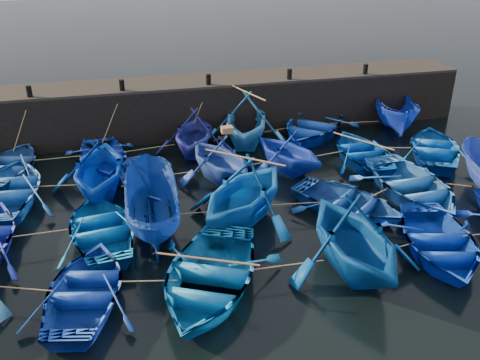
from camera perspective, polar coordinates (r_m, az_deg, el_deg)
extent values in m
plane|color=black|center=(18.18, 2.36, -6.39)|extent=(120.00, 120.00, 0.00)
cube|color=black|center=(26.92, -3.65, 7.86)|extent=(26.00, 2.50, 2.50)
cube|color=black|center=(26.53, -3.73, 10.54)|extent=(26.00, 2.50, 0.12)
cylinder|color=black|center=(25.51, -21.57, 8.80)|extent=(0.24, 0.24, 0.50)
cylinder|color=black|center=(25.23, -12.49, 9.85)|extent=(0.24, 0.24, 0.50)
cylinder|color=black|center=(25.59, -3.39, 10.67)|extent=(0.24, 0.24, 0.50)
cylinder|color=black|center=(26.55, 5.30, 11.19)|extent=(0.24, 0.24, 0.50)
cylinder|color=black|center=(28.05, 13.24, 11.45)|extent=(0.24, 0.24, 0.50)
imported|color=navy|center=(24.33, -23.34, 1.51)|extent=(4.16, 5.05, 0.91)
imported|color=#1637C6|center=(23.92, -14.44, 2.49)|extent=(3.55, 4.65, 0.90)
imported|color=navy|center=(24.18, -4.95, 5.12)|extent=(4.52, 4.89, 2.13)
imported|color=blue|center=(25.06, 0.64, 6.53)|extent=(5.41, 5.86, 2.55)
imported|color=#0F3DA5|center=(26.61, 7.78, 5.84)|extent=(6.33, 6.51, 1.10)
imported|color=#0E2BA9|center=(28.02, 16.27, 6.92)|extent=(3.10, 5.16, 1.87)
imported|color=#134990|center=(21.99, -23.48, -0.91)|extent=(4.11, 5.49, 1.09)
imported|color=#002C9C|center=(21.06, -14.74, 1.38)|extent=(4.54, 5.10, 2.44)
imported|color=blue|center=(21.45, -9.97, 0.07)|extent=(3.83, 4.82, 0.90)
imported|color=navy|center=(21.59, -2.13, 2.42)|extent=(4.66, 4.97, 2.09)
imported|color=#0C299C|center=(22.50, 5.20, 3.18)|extent=(4.58, 4.80, 1.96)
imported|color=#00368F|center=(24.24, 12.87, 3.02)|extent=(3.27, 4.48, 0.91)
imported|color=#0A4CA9|center=(25.48, 20.06, 3.27)|extent=(4.98, 5.60, 0.96)
imported|color=#0756A4|center=(18.53, -14.52, -4.92)|extent=(3.80, 4.91, 0.94)
imported|color=navy|center=(18.39, -9.44, -2.84)|extent=(2.04, 5.04, 1.92)
imported|color=#0B55B2|center=(18.58, 0.46, -1.15)|extent=(6.21, 6.20, 2.48)
imported|color=navy|center=(19.91, 11.45, -2.27)|extent=(5.12, 5.34, 0.90)
imported|color=#1A59B1|center=(21.56, 17.89, -0.49)|extent=(3.92, 5.31, 1.07)
imported|color=navy|center=(15.89, -16.04, -11.11)|extent=(3.97, 4.92, 0.91)
imported|color=#0C62AA|center=(15.63, -3.41, -10.17)|extent=(5.74, 6.44, 1.10)
imported|color=navy|center=(16.36, 12.07, -5.92)|extent=(4.41, 5.03, 2.52)
imported|color=#062EA8|center=(18.35, 20.41, -6.11)|extent=(4.40, 5.38, 0.98)
cube|color=brown|center=(21.19, -1.38, 5.38)|extent=(0.46, 0.35, 0.24)
cylinder|color=tan|center=(24.01, -18.97, 2.21)|extent=(1.99, 0.06, 0.04)
cylinder|color=tan|center=(24.04, -9.64, 3.37)|extent=(2.28, 0.36, 0.04)
cylinder|color=tan|center=(24.81, -2.08, 4.50)|extent=(0.77, 0.57, 0.04)
cylinder|color=tan|center=(25.91, 4.29, 5.43)|extent=(1.68, 0.36, 0.04)
cylinder|color=tan|center=(27.31, 12.09, 6.03)|extent=(2.47, 0.30, 0.04)
cylinder|color=tan|center=(21.60, -19.08, -0.58)|extent=(1.64, 0.28, 0.04)
cylinder|color=tan|center=(21.36, -12.26, 0.03)|extent=(0.11, 0.10, 0.04)
cylinder|color=tan|center=(21.55, -6.01, 0.78)|extent=(1.22, 0.12, 0.04)
cylinder|color=tan|center=(22.19, 1.59, 1.72)|extent=(1.17, 0.23, 0.04)
cylinder|color=tan|center=(23.38, 9.14, 2.73)|extent=(1.73, 0.33, 0.04)
cylinder|color=tan|center=(24.78, 16.58, 3.33)|extent=(1.54, 0.47, 0.04)
cylinder|color=tan|center=(18.66, -20.50, -5.33)|extent=(2.08, 0.09, 0.04)
cylinder|color=tan|center=(18.52, -11.94, -4.33)|extent=(0.14, 0.16, 0.04)
cylinder|color=tan|center=(18.68, -4.40, -3.48)|extent=(1.43, 0.14, 0.04)
cylinder|color=tan|center=(19.30, 6.10, -2.51)|extent=(2.05, 0.29, 0.04)
cylinder|color=tan|center=(20.67, 14.82, -1.21)|extent=(1.09, 0.56, 0.04)
cylinder|color=tan|center=(22.09, 21.70, -0.42)|extent=(1.23, 0.71, 0.04)
cylinder|color=tan|center=(16.35, -22.42, -10.62)|extent=(1.80, 0.71, 0.04)
cylinder|color=tan|center=(15.64, -9.78, -10.57)|extent=(1.62, 0.36, 0.04)
cylinder|color=tan|center=(16.05, 4.50, -9.11)|extent=(2.63, 0.09, 0.04)
cylinder|color=tan|center=(17.48, 16.34, -6.93)|extent=(1.30, 0.26, 0.04)
cylinder|color=tan|center=(25.40, -22.26, 5.52)|extent=(0.98, 1.05, 2.09)
cylinder|color=tan|center=(25.06, -13.46, 6.54)|extent=(1.19, 1.03, 2.09)
cylinder|color=tan|center=(25.49, -4.33, 7.54)|extent=(1.12, 0.70, 2.09)
cylinder|color=tan|center=(25.96, -1.63, 7.96)|extent=(1.51, 0.15, 2.09)
cylinder|color=tan|center=(27.07, 6.14, 8.62)|extent=(0.99, 0.25, 2.09)
cylinder|color=tan|center=(28.56, 14.19, 8.92)|extent=(1.25, 0.09, 2.09)
cylinder|color=#99724C|center=(24.64, 0.66, 9.38)|extent=(1.08, 2.84, 0.06)
cylinder|color=#99724C|center=(24.05, 12.98, 4.08)|extent=(1.77, 2.49, 0.06)
cylinder|color=#99724C|center=(18.02, 0.48, 2.42)|extent=(2.34, 1.97, 0.06)
cylinder|color=#99724C|center=(15.29, -3.47, -8.42)|extent=(2.74, 1.32, 0.06)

